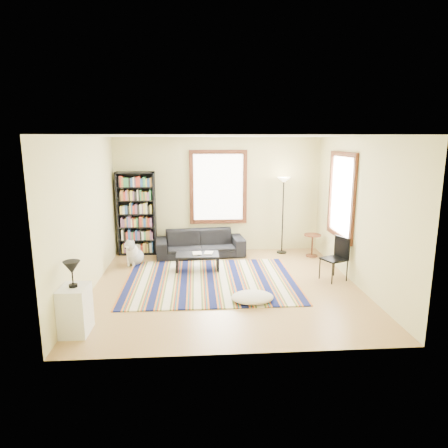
{
  "coord_description": "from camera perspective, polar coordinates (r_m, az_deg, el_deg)",
  "views": [
    {
      "loc": [
        -0.55,
        -7.22,
        2.75
      ],
      "look_at": [
        0.0,
        0.5,
        1.1
      ],
      "focal_mm": 32.0,
      "sensor_mm": 36.0,
      "label": 1
    }
  ],
  "objects": [
    {
      "name": "book_a",
      "position": [
        8.51,
        -4.5,
        -4.23
      ],
      "size": [
        0.27,
        0.2,
        0.02
      ],
      "primitive_type": "imported",
      "rotation": [
        0.0,
        0.0,
        0.06
      ],
      "color": "beige",
      "rests_on": "coffee_table"
    },
    {
      "name": "side_table",
      "position": [
        9.74,
        12.48,
        -3.0
      ],
      "size": [
        0.46,
        0.46,
        0.54
      ],
      "primitive_type": "cylinder",
      "rotation": [
        0.0,
        0.0,
        0.17
      ],
      "color": "#492612",
      "rests_on": "floor"
    },
    {
      "name": "ceiling",
      "position": [
        7.24,
        0.29,
        12.84
      ],
      "size": [
        5.0,
        5.0,
        0.1
      ],
      "primitive_type": "cube",
      "color": "white",
      "rests_on": "floor"
    },
    {
      "name": "floor_lamp",
      "position": [
        9.77,
        8.39,
        1.17
      ],
      "size": [
        0.4,
        0.4,
        1.86
      ],
      "primitive_type": null,
      "rotation": [
        0.0,
        0.0,
        -0.42
      ],
      "color": "black",
      "rests_on": "floor"
    },
    {
      "name": "sofa",
      "position": [
        9.58,
        -3.43,
        -2.77
      ],
      "size": [
        1.03,
        2.16,
        0.61
      ],
      "primitive_type": "imported",
      "rotation": [
        0.0,
        0.0,
        0.1
      ],
      "color": "black",
      "rests_on": "floor"
    },
    {
      "name": "book_b",
      "position": [
        8.56,
        -2.82,
        -4.13
      ],
      "size": [
        0.22,
        0.28,
        0.02
      ],
      "primitive_type": "imported",
      "rotation": [
        0.0,
        0.0,
        -0.18
      ],
      "color": "beige",
      "rests_on": "coffee_table"
    },
    {
      "name": "coffee_table",
      "position": [
        8.56,
        -3.81,
        -5.45
      ],
      "size": [
        0.93,
        0.56,
        0.36
      ],
      "primitive_type": "cube",
      "rotation": [
        0.0,
        0.0,
        -0.06
      ],
      "color": "black",
      "rests_on": "floor"
    },
    {
      "name": "floor",
      "position": [
        7.76,
        0.27,
        -9.11
      ],
      "size": [
        5.0,
        5.0,
        0.1
      ],
      "primitive_type": "cube",
      "color": "#9E7248",
      "rests_on": "ground"
    },
    {
      "name": "bookshelf",
      "position": [
        9.8,
        -12.37,
        1.47
      ],
      "size": [
        0.9,
        0.3,
        2.0
      ],
      "primitive_type": "cube",
      "color": "black",
      "rests_on": "floor"
    },
    {
      "name": "white_cabinet",
      "position": [
        6.22,
        -20.48,
        -11.43
      ],
      "size": [
        0.39,
        0.51,
        0.7
      ],
      "primitive_type": "cube",
      "rotation": [
        0.0,
        0.0,
        -0.02
      ],
      "color": "white",
      "rests_on": "floor"
    },
    {
      "name": "wall_right",
      "position": [
        7.97,
        18.89,
        1.63
      ],
      "size": [
        0.1,
        5.0,
        2.8
      ],
      "primitive_type": "cube",
      "color": "beige",
      "rests_on": "floor"
    },
    {
      "name": "window_back",
      "position": [
        9.77,
        -0.82,
        5.27
      ],
      "size": [
        1.2,
        0.06,
        1.6
      ],
      "primitive_type": "cube",
      "color": "white",
      "rests_on": "wall_back"
    },
    {
      "name": "floor_cushion",
      "position": [
        6.98,
        4.07,
        -10.38
      ],
      "size": [
        0.83,
        0.69,
        0.18
      ],
      "primitive_type": "ellipsoid",
      "rotation": [
        0.0,
        0.0,
        -0.2
      ],
      "color": "white",
      "rests_on": "floor"
    },
    {
      "name": "wall_front",
      "position": [
        4.89,
        2.55,
        -3.99
      ],
      "size": [
        5.0,
        0.1,
        2.8
      ],
      "primitive_type": "cube",
      "color": "beige",
      "rests_on": "floor"
    },
    {
      "name": "window_right",
      "position": [
        8.64,
        16.46,
        3.9
      ],
      "size": [
        0.06,
        1.2,
        1.6
      ],
      "primitive_type": "cube",
      "color": "white",
      "rests_on": "wall_right"
    },
    {
      "name": "wall_back",
      "position": [
        9.87,
        -0.85,
        4.18
      ],
      "size": [
        5.0,
        0.1,
        2.8
      ],
      "primitive_type": "cube",
      "color": "beige",
      "rests_on": "floor"
    },
    {
      "name": "folding_chair",
      "position": [
        8.19,
        15.42,
        -4.87
      ],
      "size": [
        0.55,
        0.53,
        0.86
      ],
      "primitive_type": "cube",
      "rotation": [
        0.0,
        0.0,
        0.41
      ],
      "color": "black",
      "rests_on": "floor"
    },
    {
      "name": "wall_left",
      "position": [
        7.61,
        -19.25,
        1.14
      ],
      "size": [
        0.1,
        5.0,
        2.8
      ],
      "primitive_type": "cube",
      "color": "beige",
      "rests_on": "floor"
    },
    {
      "name": "rug",
      "position": [
        7.95,
        -1.94,
        -8.12
      ],
      "size": [
        3.34,
        2.67,
        0.02
      ],
      "primitive_type": "cube",
      "color": "#0C1240",
      "rests_on": "floor"
    },
    {
      "name": "table_lamp",
      "position": [
        6.04,
        -20.86,
        -6.71
      ],
      "size": [
        0.28,
        0.28,
        0.38
      ],
      "primitive_type": null,
      "rotation": [
        0.0,
        0.0,
        0.18
      ],
      "color": "black",
      "rests_on": "white_cabinet"
    },
    {
      "name": "dog",
      "position": [
        9.12,
        -12.58,
        -3.86
      ],
      "size": [
        0.63,
        0.72,
        0.6
      ],
      "primitive_type": null,
      "rotation": [
        0.0,
        0.0,
        -0.43
      ],
      "color": "silver",
      "rests_on": "floor"
    }
  ]
}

